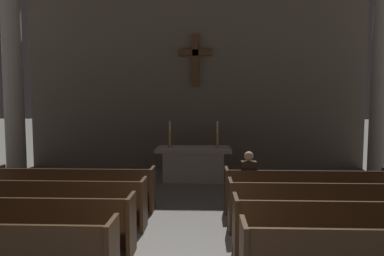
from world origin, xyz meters
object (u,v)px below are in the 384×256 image
(altar, at_px, (194,163))
(column_right_second, at_px, (381,87))
(pew_left_row_3, at_px, (53,204))
(column_left_second, at_px, (14,88))
(lone_worshipper, at_px, (248,180))
(pew_left_row_4, at_px, (75,189))
(pew_right_row_2, at_px, (350,229))
(candlestick_left, at_px, (170,138))
(candlestick_right, at_px, (217,139))
(pew_right_row_3, at_px, (325,207))
(pew_left_row_2, at_px, (22,224))
(pew_right_row_4, at_px, (307,191))

(altar, bearing_deg, column_right_second, 0.62)
(pew_left_row_3, bearing_deg, altar, 57.50)
(column_left_second, relative_size, lone_worshipper, 4.30)
(column_right_second, distance_m, altar, 5.82)
(pew_left_row_4, height_order, pew_right_row_2, same)
(candlestick_left, height_order, lone_worshipper, candlestick_left)
(pew_left_row_4, distance_m, candlestick_left, 3.44)
(candlestick_right, bearing_deg, pew_right_row_3, -65.40)
(pew_left_row_2, bearing_deg, candlestick_left, 70.24)
(column_right_second, xyz_separation_m, lone_worshipper, (-4.13, -2.85, -2.06))
(pew_left_row_4, bearing_deg, pew_right_row_2, -23.30)
(pew_right_row_4, distance_m, altar, 3.77)
(pew_left_row_2, xyz_separation_m, altar, (2.49, 4.98, 0.06))
(column_left_second, xyz_separation_m, column_right_second, (10.77, 0.00, 0.00))
(pew_right_row_2, xyz_separation_m, pew_right_row_3, (0.00, 1.07, 0.00))
(pew_right_row_3, height_order, column_left_second, column_left_second)
(pew_right_row_4, bearing_deg, pew_left_row_2, -156.70)
(column_left_second, bearing_deg, pew_left_row_4, -44.97)
(pew_right_row_2, distance_m, pew_right_row_4, 2.14)
(altar, height_order, lone_worshipper, lone_worshipper)
(candlestick_left, xyz_separation_m, lone_worshipper, (1.95, -2.80, -0.57))
(pew_right_row_3, bearing_deg, pew_left_row_3, 180.00)
(candlestick_left, bearing_deg, pew_left_row_4, -122.25)
(column_right_second, height_order, candlestick_right, column_right_second)
(pew_left_row_3, xyz_separation_m, column_right_second, (7.87, 3.96, 2.28))
(pew_right_row_3, bearing_deg, pew_left_row_2, -167.85)
(pew_left_row_3, height_order, candlestick_right, candlestick_right)
(candlestick_left, bearing_deg, altar, 0.00)
(pew_left_row_3, xyz_separation_m, candlestick_left, (1.79, 3.91, 0.79))
(pew_right_row_2, height_order, pew_right_row_4, same)
(pew_left_row_3, bearing_deg, pew_left_row_2, -90.00)
(pew_right_row_3, relative_size, column_right_second, 0.61)
(altar, relative_size, candlestick_left, 2.85)
(pew_left_row_4, height_order, column_right_second, column_right_second)
(pew_right_row_2, xyz_separation_m, column_left_second, (-7.87, 5.04, 2.28))
(altar, bearing_deg, pew_right_row_4, -48.72)
(candlestick_left, relative_size, lone_worshipper, 0.59)
(pew_right_row_3, height_order, candlestick_left, candlestick_left)
(pew_left_row_3, bearing_deg, lone_worshipper, 16.53)
(pew_left_row_2, distance_m, pew_left_row_4, 2.14)
(column_right_second, height_order, lone_worshipper, column_right_second)
(column_left_second, height_order, altar, column_left_second)
(pew_right_row_3, distance_m, column_left_second, 9.10)
(pew_right_row_2, xyz_separation_m, lone_worshipper, (-1.24, 2.18, 0.22))
(pew_left_row_3, height_order, candlestick_left, candlestick_left)
(pew_left_row_4, relative_size, pew_right_row_4, 1.00)
(altar, distance_m, candlestick_left, 1.01)
(pew_left_row_4, height_order, candlestick_left, candlestick_left)
(pew_left_row_2, bearing_deg, column_right_second, 32.60)
(column_right_second, bearing_deg, column_left_second, 180.00)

